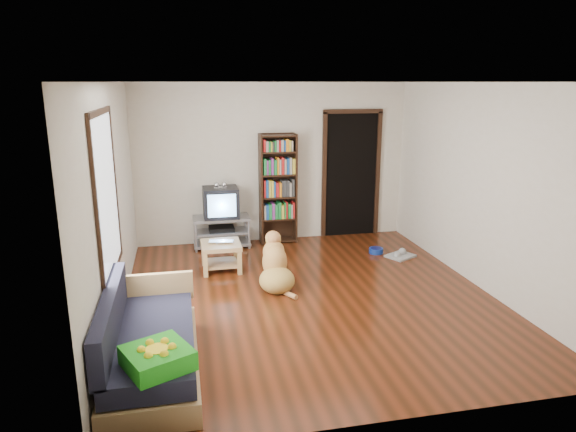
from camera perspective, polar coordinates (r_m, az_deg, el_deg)
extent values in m
plane|color=#51200E|center=(6.50, 2.39, -8.90)|extent=(5.00, 5.00, 0.00)
plane|color=white|center=(5.96, 2.66, 14.66)|extent=(5.00, 5.00, 0.00)
plane|color=beige|center=(8.51, -1.67, 5.87)|extent=(4.50, 0.00, 4.50)
plane|color=beige|center=(3.82, 11.88, -5.53)|extent=(4.50, 0.00, 4.50)
plane|color=beige|center=(5.97, -18.92, 1.28)|extent=(0.00, 5.00, 5.00)
plane|color=beige|center=(7.00, 20.69, 3.02)|extent=(0.00, 5.00, 5.00)
cube|color=#27991C|center=(4.31, -14.30, -15.03)|extent=(0.63, 0.63, 0.16)
imported|color=white|center=(7.27, -7.48, -2.96)|extent=(0.37, 0.28, 0.03)
cylinder|color=navy|center=(8.17, 9.75, -3.81)|extent=(0.22, 0.22, 0.08)
cube|color=#A0A0A0|center=(8.08, 12.38, -4.35)|extent=(0.50, 0.47, 0.03)
cube|color=white|center=(5.44, -19.52, 2.15)|extent=(0.02, 1.30, 1.60)
cube|color=black|center=(5.33, -20.23, 10.78)|extent=(0.03, 1.42, 0.06)
cube|color=black|center=(5.66, -18.77, -5.97)|extent=(0.03, 1.42, 0.06)
cube|color=black|center=(4.76, -20.49, 0.37)|extent=(0.03, 0.06, 1.70)
cube|color=black|center=(6.12, -18.67, 3.54)|extent=(0.03, 0.06, 1.70)
cube|color=black|center=(8.87, 7.00, 4.50)|extent=(0.90, 0.02, 2.10)
cube|color=black|center=(8.71, 4.03, 4.39)|extent=(0.07, 0.05, 2.14)
cube|color=black|center=(9.02, 9.92, 4.56)|extent=(0.07, 0.05, 2.14)
cube|color=black|center=(8.73, 7.25, 11.47)|extent=(1.03, 0.05, 0.07)
cube|color=#99999E|center=(8.32, -7.43, -0.22)|extent=(0.90, 0.45, 0.04)
cube|color=#99999E|center=(8.38, -7.38, -1.74)|extent=(0.86, 0.42, 0.03)
cube|color=#99999E|center=(8.44, -7.34, -2.98)|extent=(0.90, 0.45, 0.04)
cylinder|color=#99999E|center=(8.17, -10.20, -2.28)|extent=(0.04, 0.04, 0.50)
cylinder|color=#99999E|center=(8.23, -4.35, -1.96)|extent=(0.04, 0.04, 0.50)
cylinder|color=#99999E|center=(8.55, -10.30, -1.52)|extent=(0.04, 0.04, 0.50)
cylinder|color=#99999E|center=(8.61, -4.71, -1.22)|extent=(0.04, 0.04, 0.50)
cube|color=black|center=(8.37, -7.39, -1.41)|extent=(0.40, 0.30, 0.07)
cube|color=black|center=(8.26, -7.49, 1.53)|extent=(0.55, 0.48, 0.48)
cube|color=black|center=(8.45, -7.60, 1.83)|extent=(0.40, 0.14, 0.36)
cube|color=#8CBFF2|center=(8.02, -7.35, 1.14)|extent=(0.44, 0.02, 0.36)
cube|color=silver|center=(8.16, -7.52, 3.16)|extent=(0.20, 0.07, 0.02)
sphere|color=silver|center=(8.14, -7.95, 3.45)|extent=(0.09, 0.09, 0.09)
sphere|color=silver|center=(8.15, -7.11, 3.49)|extent=(0.09, 0.09, 0.09)
cube|color=black|center=(8.38, -3.04, 2.95)|extent=(0.03, 0.30, 1.80)
cube|color=black|center=(8.49, 0.77, 3.12)|extent=(0.03, 0.30, 1.80)
cube|color=black|center=(8.57, -1.30, 3.22)|extent=(0.60, 0.02, 1.80)
cube|color=black|center=(8.65, -1.10, -2.62)|extent=(0.56, 0.28, 0.02)
cube|color=black|center=(8.55, -1.11, -0.25)|extent=(0.56, 0.28, 0.03)
cube|color=black|center=(8.46, -1.12, 2.17)|extent=(0.56, 0.28, 0.02)
cube|color=black|center=(8.39, -1.13, 4.64)|extent=(0.56, 0.28, 0.02)
cube|color=black|center=(8.33, -1.15, 7.15)|extent=(0.56, 0.28, 0.02)
cube|color=black|center=(8.30, -1.15, 8.93)|extent=(0.56, 0.28, 0.02)
cube|color=tan|center=(5.04, -14.71, -15.44)|extent=(0.80, 1.80, 0.22)
cube|color=#1E1E2D|center=(4.94, -14.87, -13.22)|extent=(0.74, 1.74, 0.18)
cube|color=#1E1E2D|center=(4.86, -19.16, -10.51)|extent=(0.12, 1.74, 0.40)
cube|color=tan|center=(5.65, -14.60, -7.65)|extent=(0.80, 0.06, 0.30)
cube|color=tan|center=(7.31, -7.48, -3.22)|extent=(0.55, 0.55, 0.06)
cube|color=tan|center=(7.40, -7.42, -5.21)|extent=(0.45, 0.45, 0.03)
cube|color=tan|center=(7.14, -9.16, -5.42)|extent=(0.06, 0.06, 0.34)
cube|color=tan|center=(7.17, -5.40, -5.20)|extent=(0.06, 0.06, 0.34)
cube|color=tan|center=(7.58, -9.35, -4.22)|extent=(0.06, 0.06, 0.34)
cube|color=tan|center=(7.61, -5.81, -4.02)|extent=(0.06, 0.06, 0.34)
ellipsoid|color=#B68A46|center=(6.62, -1.23, -7.15)|extent=(0.47, 0.51, 0.34)
ellipsoid|color=#B97547|center=(6.72, -1.48, -5.12)|extent=(0.34, 0.37, 0.45)
ellipsoid|color=tan|center=(6.77, -1.60, -4.00)|extent=(0.30, 0.27, 0.32)
ellipsoid|color=#B98447|center=(6.77, -1.68, -2.48)|extent=(0.22, 0.24, 0.20)
ellipsoid|color=#D5B351|center=(6.88, -1.81, -2.39)|extent=(0.09, 0.18, 0.08)
sphere|color=black|center=(6.95, -1.90, -2.20)|extent=(0.04, 0.04, 0.04)
ellipsoid|color=#D5A752|center=(6.73, -2.28, -2.67)|extent=(0.05, 0.07, 0.14)
ellipsoid|color=#BE8A49|center=(6.75, -0.98, -2.61)|extent=(0.05, 0.07, 0.14)
cylinder|color=gold|center=(6.93, -2.27, -5.78)|extent=(0.08, 0.11, 0.37)
cylinder|color=gold|center=(6.95, -1.12, -5.71)|extent=(0.08, 0.11, 0.37)
sphere|color=tan|center=(7.03, -2.31, -6.88)|extent=(0.09, 0.09, 0.09)
sphere|color=#C7804C|center=(7.05, -1.17, -6.81)|extent=(0.09, 0.09, 0.09)
cylinder|color=#B37845|center=(6.50, 0.00, -8.65)|extent=(0.21, 0.31, 0.07)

